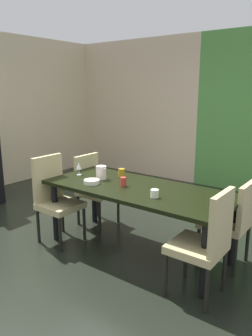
% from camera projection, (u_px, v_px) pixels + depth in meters
% --- Properties ---
extents(ground_plane, '(5.94, 6.01, 0.02)m').
position_uv_depth(ground_plane, '(95.00, 237.00, 4.05)').
color(ground_plane, black).
extents(back_panel_interior, '(2.90, 0.10, 2.75)m').
position_uv_depth(back_panel_interior, '(135.00, 108.00, 6.90)').
color(back_panel_interior, beige).
rests_on(back_panel_interior, ground_plane).
extents(dining_table, '(2.09, 0.89, 0.75)m').
position_uv_depth(dining_table, '(137.00, 194.00, 3.53)').
color(dining_table, black).
rests_on(dining_table, ground_plane).
extents(chair_left_far, '(0.45, 0.44, 0.92)m').
position_uv_depth(chair_left_far, '(94.00, 186.00, 4.37)').
color(chair_left_far, tan).
rests_on(chair_left_far, ground_plane).
extents(chair_right_near, '(0.44, 0.44, 0.98)m').
position_uv_depth(chair_right_near, '(206.00, 240.00, 2.75)').
color(chair_right_near, tan).
rests_on(chair_right_near, ground_plane).
extents(chair_left_near, '(0.45, 0.44, 1.02)m').
position_uv_depth(chair_left_near, '(55.00, 196.00, 3.86)').
color(chair_left_near, tan).
rests_on(chair_left_near, ground_plane).
extents(chair_right_far, '(0.44, 0.44, 0.90)m').
position_uv_depth(chair_right_far, '(232.00, 219.00, 3.28)').
color(chair_right_far, tan).
rests_on(chair_right_far, ground_plane).
extents(wine_glass_south, '(0.06, 0.06, 0.16)m').
position_uv_depth(wine_glass_south, '(79.00, 166.00, 3.99)').
color(wine_glass_south, silver).
rests_on(wine_glass_south, dining_table).
extents(wine_glass_right, '(0.08, 0.08, 0.13)m').
position_uv_depth(wine_glass_right, '(228.00, 193.00, 3.02)').
color(wine_glass_right, silver).
rests_on(wine_glass_right, dining_table).
extents(serving_bowl_near_shelf, '(0.18, 0.18, 0.05)m').
position_uv_depth(serving_bowl_near_shelf, '(92.00, 182.00, 3.63)').
color(serving_bowl_near_shelf, white).
rests_on(serving_bowl_near_shelf, dining_table).
extents(cup_north, '(0.08, 0.08, 0.10)m').
position_uv_depth(cup_north, '(122.00, 173.00, 3.93)').
color(cup_north, '#B1861B').
rests_on(cup_north, dining_table).
extents(cup_near_window, '(0.08, 0.08, 0.08)m').
position_uv_depth(cup_near_window, '(155.00, 193.00, 3.17)').
color(cup_near_window, white).
rests_on(cup_near_window, dining_table).
extents(cup_corner, '(0.06, 0.06, 0.10)m').
position_uv_depth(cup_corner, '(123.00, 182.00, 3.54)').
color(cup_corner, '#BE362E').
rests_on(cup_corner, dining_table).
extents(pitcher_front, '(0.13, 0.12, 0.16)m').
position_uv_depth(pitcher_front, '(101.00, 172.00, 3.81)').
color(pitcher_front, white).
rests_on(pitcher_front, dining_table).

